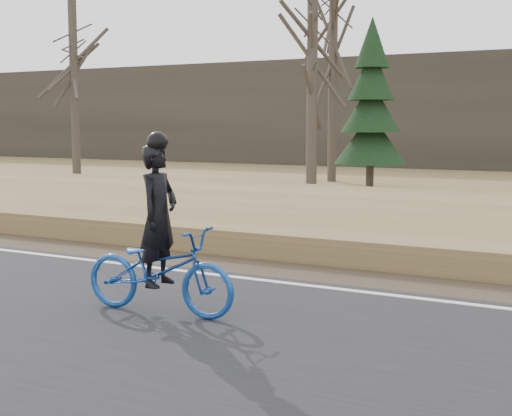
% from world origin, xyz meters
% --- Properties ---
extents(ground, '(120.00, 120.00, 0.00)m').
position_xyz_m(ground, '(0.00, 0.00, 0.00)').
color(ground, olive).
rests_on(ground, ground).
extents(road, '(120.00, 6.00, 0.06)m').
position_xyz_m(road, '(0.00, -2.50, 0.03)').
color(road, black).
rests_on(road, ground).
extents(edge_line, '(120.00, 0.12, 0.01)m').
position_xyz_m(edge_line, '(0.00, 0.20, 0.07)').
color(edge_line, silver).
rests_on(edge_line, road).
extents(shoulder, '(120.00, 1.60, 0.04)m').
position_xyz_m(shoulder, '(0.00, 1.20, 0.02)').
color(shoulder, '#473A2B').
rests_on(shoulder, ground).
extents(embankment, '(120.00, 5.00, 0.44)m').
position_xyz_m(embankment, '(0.00, 4.20, 0.22)').
color(embankment, olive).
rests_on(embankment, ground).
extents(ballast, '(120.00, 3.00, 0.45)m').
position_xyz_m(ballast, '(0.00, 8.00, 0.23)').
color(ballast, slate).
rests_on(ballast, ground).
extents(railroad, '(120.00, 2.40, 0.29)m').
position_xyz_m(railroad, '(0.00, 8.00, 0.53)').
color(railroad, black).
rests_on(railroad, ballast).
extents(cyclist, '(2.09, 0.84, 2.23)m').
position_xyz_m(cyclist, '(-1.00, -2.01, 0.76)').
color(cyclist, '#154295').
rests_on(cyclist, road).
extents(bare_tree_far_left, '(0.36, 0.36, 7.43)m').
position_xyz_m(bare_tree_far_left, '(-16.78, 13.94, 3.71)').
color(bare_tree_far_left, '#493F35').
rests_on(bare_tree_far_left, ground).
extents(bare_tree_left, '(0.36, 0.36, 8.69)m').
position_xyz_m(bare_tree_left, '(-7.01, 18.36, 4.35)').
color(bare_tree_left, '#493F35').
rests_on(bare_tree_left, ground).
extents(bare_tree_near_left, '(0.36, 0.36, 6.65)m').
position_xyz_m(bare_tree_near_left, '(-5.59, 13.04, 3.32)').
color(bare_tree_near_left, '#493F35').
rests_on(bare_tree_near_left, ground).
extents(conifer, '(2.60, 2.60, 6.16)m').
position_xyz_m(conifer, '(-4.44, 15.70, 2.92)').
color(conifer, '#493F35').
rests_on(conifer, ground).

